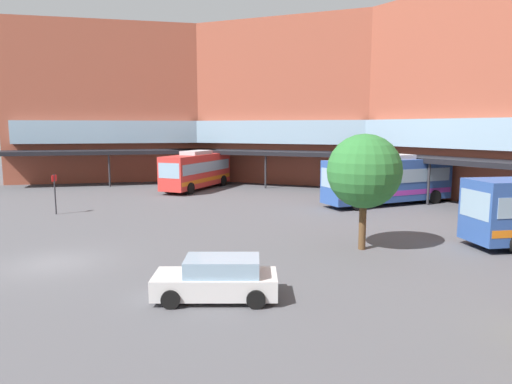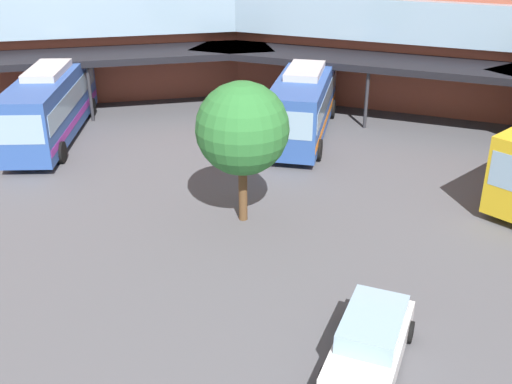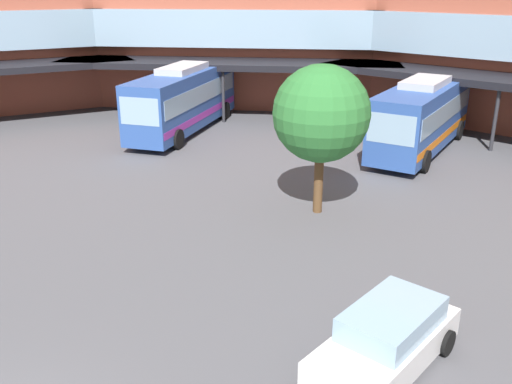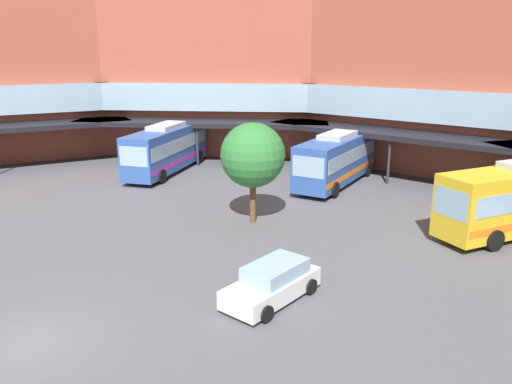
{
  "view_description": "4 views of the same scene",
  "coord_description": "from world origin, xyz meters",
  "views": [
    {
      "loc": [
        22.06,
        2.62,
        6.14
      ],
      "look_at": [
        -2.29,
        10.4,
        2.52
      ],
      "focal_mm": 32.25,
      "sensor_mm": 36.0,
      "label": 1
    },
    {
      "loc": [
        4.38,
        -8.01,
        11.96
      ],
      "look_at": [
        2.68,
        14.23,
        1.45
      ],
      "focal_mm": 43.32,
      "sensor_mm": 36.0,
      "label": 2
    },
    {
      "loc": [
        8.18,
        -5.28,
        8.66
      ],
      "look_at": [
        1.85,
        9.15,
        2.69
      ],
      "focal_mm": 39.33,
      "sensor_mm": 36.0,
      "label": 3
    },
    {
      "loc": [
        12.89,
        -11.03,
        9.65
      ],
      "look_at": [
        2.48,
        14.23,
        1.95
      ],
      "focal_mm": 35.25,
      "sensor_mm": 36.0,
      "label": 4
    }
  ],
  "objects": [
    {
      "name": "bus_4",
      "position": [
        4.51,
        24.97,
        1.96
      ],
      "size": [
        3.93,
        10.48,
        3.88
      ],
      "rotation": [
        0.0,
        0.0,
        4.58
      ],
      "color": "#2D519E",
      "rests_on": "ground"
    },
    {
      "name": "bus_0",
      "position": [
        -9.25,
        23.63,
        2.01
      ],
      "size": [
        3.75,
        11.26,
        3.97
      ],
      "rotation": [
        0.0,
        0.0,
        4.83
      ],
      "color": "#2D519E",
      "rests_on": "ground"
    },
    {
      "name": "plaza_tree",
      "position": [
        2.12,
        14.62,
        3.96
      ],
      "size": [
        3.7,
        3.7,
        5.82
      ],
      "color": "brown",
      "rests_on": "ground"
    },
    {
      "name": "parked_car",
      "position": [
        6.54,
        6.12,
        0.74
      ],
      "size": [
        3.04,
        4.74,
        1.53
      ],
      "rotation": [
        0.0,
        0.0,
        4.41
      ],
      "color": "silver",
      "rests_on": "ground"
    }
  ]
}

